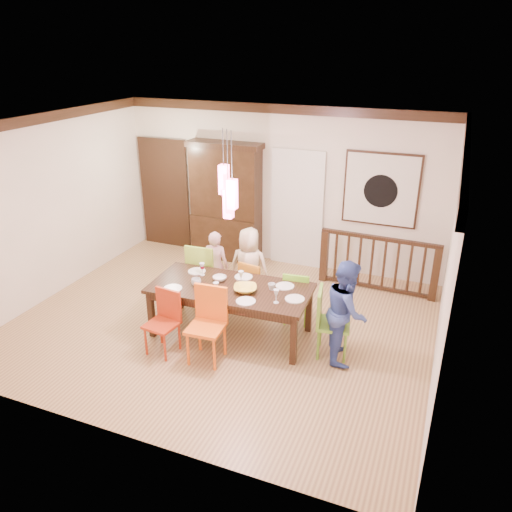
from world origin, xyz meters
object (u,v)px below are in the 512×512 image
at_px(chair_end_right, 334,319).
at_px(china_hutch, 226,202).
at_px(chair_far_left, 205,268).
at_px(balustrade, 378,263).
at_px(person_end_right, 346,311).
at_px(dining_table, 230,292).
at_px(person_far_left, 216,266).
at_px(person_far_mid, 249,268).

distance_m(chair_end_right, china_hutch, 3.71).
relative_size(chair_far_left, chair_end_right, 1.07).
xyz_separation_m(chair_end_right, china_hutch, (-2.70, 2.48, 0.57)).
xyz_separation_m(chair_end_right, balustrade, (0.23, 2.13, -0.04)).
bearing_deg(person_end_right, balustrade, -15.59).
bearing_deg(china_hutch, person_end_right, -40.97).
xyz_separation_m(dining_table, chair_end_right, (1.47, 0.03, -0.13)).
bearing_deg(dining_table, chair_end_right, -1.60).
xyz_separation_m(balustrade, person_end_right, (-0.07, -2.14, 0.20)).
height_order(chair_far_left, china_hutch, china_hutch).
bearing_deg(person_far_left, china_hutch, -77.87).
height_order(chair_end_right, balustrade, balustrade).
distance_m(dining_table, person_end_right, 1.63).
xyz_separation_m(chair_end_right, person_end_right, (0.16, -0.01, 0.15)).
relative_size(dining_table, china_hutch, 1.02).
bearing_deg(balustrade, china_hutch, 175.31).
distance_m(chair_end_right, person_end_right, 0.22).
bearing_deg(chair_far_left, dining_table, 133.12).
height_order(chair_far_left, person_far_mid, person_far_mid).
height_order(dining_table, person_far_mid, person_far_mid).
bearing_deg(person_end_right, chair_far_left, 59.87).
distance_m(chair_far_left, person_far_mid, 0.71).
xyz_separation_m(chair_far_left, balustrade, (2.48, 1.43, -0.08)).
bearing_deg(chair_end_right, person_far_mid, 50.81).
bearing_deg(dining_table, person_end_right, -1.91).
bearing_deg(person_end_right, dining_table, 77.28).
bearing_deg(balustrade, dining_table, -126.09).
xyz_separation_m(china_hutch, person_end_right, (2.86, -2.48, -0.42)).
bearing_deg(chair_far_left, person_far_left, -138.61).
bearing_deg(person_far_left, balustrade, -158.21).
bearing_deg(chair_end_right, china_hutch, 37.23).
bearing_deg(china_hutch, chair_end_right, -42.52).
distance_m(dining_table, chair_end_right, 1.47).
distance_m(china_hutch, person_end_right, 3.81).
bearing_deg(chair_end_right, person_far_left, 58.44).
bearing_deg(person_far_mid, china_hutch, -61.17).
relative_size(chair_far_left, balustrade, 0.52).
relative_size(china_hutch, person_end_right, 1.60).
relative_size(dining_table, person_end_right, 1.64).
bearing_deg(chair_far_left, chair_end_right, 159.15).
xyz_separation_m(dining_table, balustrade, (1.70, 2.16, -0.17)).
distance_m(balustrade, person_end_right, 2.15).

